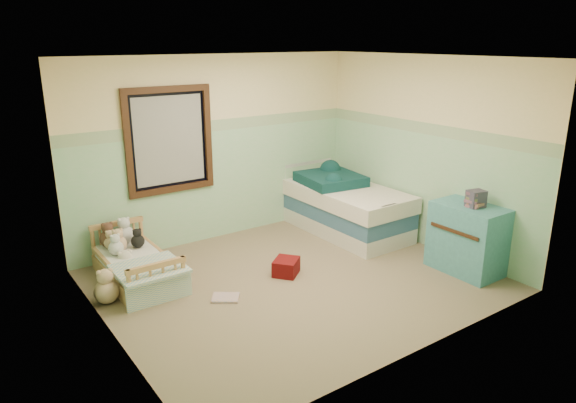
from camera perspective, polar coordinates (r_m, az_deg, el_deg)
floor at (r=6.19m, az=0.79°, el=-8.61°), size 4.20×3.60×0.02m
ceiling at (r=5.57m, az=0.90°, el=15.41°), size 4.20×3.60×0.02m
wall_back at (r=7.24m, az=-7.61°, el=5.66°), size 4.20×0.04×2.50m
wall_front at (r=4.49m, az=14.53°, el=-2.06°), size 4.20×0.04×2.50m
wall_left at (r=4.87m, az=-19.57°, el=-1.00°), size 0.04×3.60×2.50m
wall_right at (r=7.16m, az=14.61°, el=5.11°), size 0.04×3.60×2.50m
wainscot_mint at (r=7.35m, az=-7.40°, el=1.82°), size 4.20×0.01×1.50m
border_strip at (r=7.17m, az=-7.66°, el=8.18°), size 4.20×0.01×0.15m
window_frame at (r=6.88m, az=-12.70°, el=6.47°), size 1.16×0.06×1.36m
window_blinds at (r=6.89m, az=-12.74°, el=6.48°), size 0.92×0.01×1.12m
toddler_bed_frame at (r=6.38m, az=-15.99°, el=-7.54°), size 0.66×1.32×0.17m
toddler_mattress at (r=6.32m, az=-16.10°, el=-6.35°), size 0.60×1.26×0.12m
patchwork_quilt at (r=5.94m, az=-14.81°, el=-7.04°), size 0.72×0.66×0.03m
plush_bed_brown at (r=6.67m, az=-18.89°, el=-3.83°), size 0.21×0.21×0.21m
plush_bed_white at (r=6.72m, az=-17.27°, el=-3.45°), size 0.23×0.23×0.23m
plush_bed_tan at (r=6.49m, az=-17.89°, el=-4.42°), size 0.19×0.19×0.19m
plush_bed_dark at (r=6.56m, az=-15.97°, el=-4.15°), size 0.16×0.16×0.16m
plush_floor_cream at (r=6.42m, az=-17.13°, el=-7.10°), size 0.25×0.25×0.25m
plush_floor_tan at (r=5.96m, az=-19.06°, el=-9.21°), size 0.26×0.26×0.26m
twin_bed_frame at (r=7.68m, az=6.24°, el=-2.45°), size 0.94×1.88×0.22m
twin_boxspring at (r=7.61m, az=6.29°, el=-0.89°), size 0.94×1.88×0.22m
twin_mattress at (r=7.55m, az=6.35°, el=0.70°), size 0.98×1.92×0.22m
teal_blanket at (r=7.69m, az=4.64°, el=2.45°), size 0.91×0.95×0.14m
dresser at (r=6.62m, az=18.86°, el=-3.82°), size 0.52×0.83×0.83m
book_stack at (r=6.43m, az=19.70°, el=0.29°), size 0.22×0.19×0.20m
red_pillow at (r=6.29m, az=-0.20°, el=-7.09°), size 0.41×0.40×0.19m
floor_book at (r=5.81m, az=-6.78°, el=-10.32°), size 0.36×0.35×0.03m
extra_plush_0 at (r=6.41m, az=-18.14°, el=-4.80°), size 0.17×0.17×0.17m
extra_plush_1 at (r=6.61m, az=-18.67°, el=-4.24°), size 0.16×0.16×0.16m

